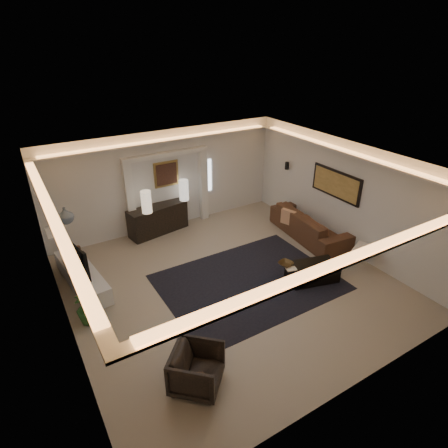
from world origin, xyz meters
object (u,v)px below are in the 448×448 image
console (158,220)px  sofa (310,224)px  coffee_table (312,272)px  armchair (197,369)px

console → sofa: size_ratio=0.66×
coffee_table → console: bearing=133.2°
console → sofa: 4.38m
console → coffee_table: (2.20, -4.13, -0.20)m
coffee_table → armchair: size_ratio=1.41×
console → coffee_table: 4.68m
console → armchair: (-1.52, -5.39, -0.03)m
console → sofa: bearing=-44.3°
console → armchair: size_ratio=2.15×
coffee_table → armchair: 3.93m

